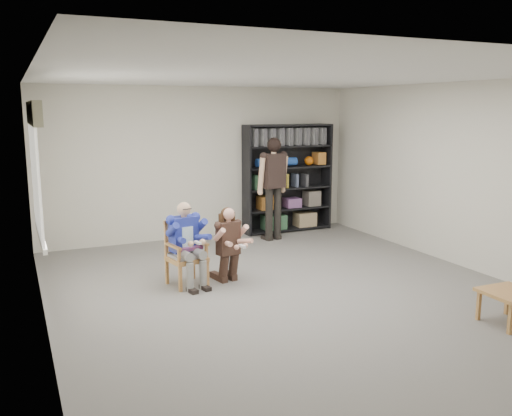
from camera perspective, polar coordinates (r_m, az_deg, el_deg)
name	(u,v)px	position (r m, az deg, el deg)	size (l,w,h in m)	color
room_shell	(290,188)	(6.95, 3.55, 2.15)	(6.00, 7.00, 2.80)	beige
floor	(288,292)	(7.29, 3.42, -8.81)	(6.00, 7.00, 0.01)	slate
window_left	(37,173)	(7.12, -22.05, 3.47)	(0.16, 2.00, 1.75)	silver
armchair	(187,253)	(7.48, -7.32, -4.76)	(0.52, 0.50, 0.90)	#AB663C
seated_man	(186,244)	(7.45, -7.34, -3.76)	(0.50, 0.70, 1.17)	#2A359C
kneeling_woman	(229,245)	(7.54, -2.84, -3.91)	(0.45, 0.72, 1.07)	#38221B
bookshelf	(288,178)	(10.66, 3.36, 3.14)	(1.80, 0.38, 2.10)	black
standing_man	(273,190)	(9.90, 1.85, 1.93)	(0.58, 0.32, 1.87)	black
side_table	(509,308)	(6.82, 25.08, -9.47)	(0.56, 0.56, 0.38)	#AB663C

